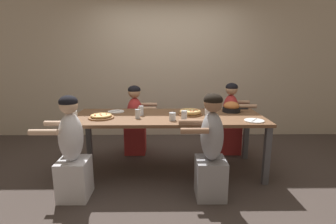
{
  "coord_description": "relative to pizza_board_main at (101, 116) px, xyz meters",
  "views": [
    {
      "loc": [
        -0.04,
        -3.35,
        1.55
      ],
      "look_at": [
        0.0,
        0.0,
        0.82
      ],
      "focal_mm": 28.0,
      "sensor_mm": 36.0,
      "label": 1
    }
  ],
  "objects": [
    {
      "name": "diner_near_midright",
      "position": [
        1.3,
        -0.56,
        -0.26
      ],
      "size": [
        0.51,
        0.4,
        1.16
      ],
      "rotation": [
        0.0,
        0.0,
        1.57
      ],
      "color": "#99999E",
      "rests_on": "ground"
    },
    {
      "name": "diner_far_right",
      "position": [
        1.85,
        0.82,
        -0.28
      ],
      "size": [
        0.51,
        0.4,
        1.13
      ],
      "rotation": [
        0.0,
        0.0,
        -1.57
      ],
      "color": "#B22D2D",
      "rests_on": "ground"
    },
    {
      "name": "drinking_glass_e",
      "position": [
        1.33,
        -0.11,
        0.04
      ],
      "size": [
        0.07,
        0.07,
        0.14
      ],
      "color": "silver",
      "rests_on": "dining_table"
    },
    {
      "name": "pizza_board_second",
      "position": [
        1.14,
        0.18,
        0.01
      ],
      "size": [
        0.32,
        0.32,
        0.07
      ],
      "color": "brown",
      "rests_on": "dining_table"
    },
    {
      "name": "skillet_bowl",
      "position": [
        1.74,
        0.36,
        0.04
      ],
      "size": [
        0.36,
        0.25,
        0.15
      ],
      "color": "black",
      "rests_on": "dining_table"
    },
    {
      "name": "drinking_glass_a",
      "position": [
        0.46,
        -0.0,
        0.03
      ],
      "size": [
        0.06,
        0.06,
        0.11
      ],
      "color": "silver",
      "rests_on": "dining_table"
    },
    {
      "name": "empty_plate_b",
      "position": [
        1.88,
        -0.17,
        -0.02
      ],
      "size": [
        0.24,
        0.24,
        0.02
      ],
      "color": "white",
      "rests_on": "dining_table"
    },
    {
      "name": "pizza_board_main",
      "position": [
        0.0,
        0.0,
        0.0
      ],
      "size": [
        0.32,
        0.32,
        0.05
      ],
      "color": "brown",
      "rests_on": "dining_table"
    },
    {
      "name": "restaurant_back_panel",
      "position": [
        0.85,
        1.79,
        0.81
      ],
      "size": [
        10.0,
        0.06,
        3.2
      ],
      "primitive_type": "cube",
      "color": "beige",
      "rests_on": "ground"
    },
    {
      "name": "cocktail_glass_blue",
      "position": [
        0.9,
        -0.12,
        0.02
      ],
      "size": [
        0.08,
        0.08,
        0.12
      ],
      "color": "silver",
      "rests_on": "dining_table"
    },
    {
      "name": "diner_far_midleft",
      "position": [
        0.33,
        0.82,
        -0.29
      ],
      "size": [
        0.51,
        0.4,
        1.09
      ],
      "rotation": [
        0.0,
        0.0,
        -1.57
      ],
      "color": "#B22D2D",
      "rests_on": "ground"
    },
    {
      "name": "dining_table",
      "position": [
        0.85,
        0.13,
        -0.09
      ],
      "size": [
        2.48,
        0.94,
        0.77
      ],
      "color": "brown",
      "rests_on": "ground"
    },
    {
      "name": "drinking_glass_b",
      "position": [
        1.03,
        -0.21,
        0.04
      ],
      "size": [
        0.07,
        0.07,
        0.14
      ],
      "color": "silver",
      "rests_on": "dining_table"
    },
    {
      "name": "drinking_glass_c",
      "position": [
        0.49,
        0.17,
        0.04
      ],
      "size": [
        0.06,
        0.06,
        0.13
      ],
      "color": "silver",
      "rests_on": "dining_table"
    },
    {
      "name": "ground_plane",
      "position": [
        0.85,
        0.13,
        -0.79
      ],
      "size": [
        18.0,
        18.0,
        0.0
      ],
      "primitive_type": "plane",
      "color": "#423833",
      "rests_on": "ground"
    },
    {
      "name": "diner_near_left",
      "position": [
        -0.19,
        -0.56,
        -0.27
      ],
      "size": [
        0.51,
        0.4,
        1.15
      ],
      "rotation": [
        0.0,
        0.0,
        1.57
      ],
      "color": "silver",
      "rests_on": "ground"
    },
    {
      "name": "drinking_glass_d",
      "position": [
        -0.31,
        -0.07,
        0.02
      ],
      "size": [
        0.08,
        0.08,
        0.11
      ],
      "color": "silver",
      "rests_on": "dining_table"
    },
    {
      "name": "empty_plate_a",
      "position": [
        0.12,
        0.37,
        -0.02
      ],
      "size": [
        0.22,
        0.22,
        0.02
      ],
      "color": "white",
      "rests_on": "dining_table"
    }
  ]
}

